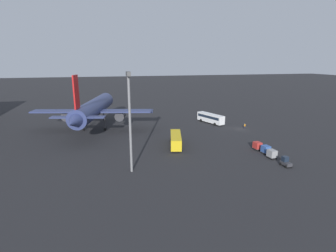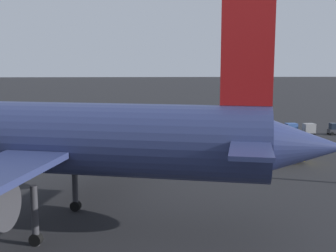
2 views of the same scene
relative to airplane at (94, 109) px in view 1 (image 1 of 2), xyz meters
The scene contains 10 objects.
ground_plane 48.57m from the airplane, 103.56° to the right, with size 600.00×600.00×0.00m, color #232326.
airplane is the anchor object (origin of this frame).
shuttle_bus_near 40.72m from the airplane, 91.25° to the right, with size 11.86×6.44×3.39m.
shuttle_bus_far 31.64m from the airplane, 137.44° to the right, with size 11.62×5.39×3.16m.
baggage_tug 58.45m from the airplane, 135.92° to the right, with size 2.45×1.72×2.10m.
worker_person 49.96m from the airplane, 103.04° to the right, with size 0.38×0.38×1.74m.
cargo_cart_grey 55.10m from the airplane, 132.61° to the right, with size 2.12×1.83×2.06m.
cargo_cart_blue 53.42m from the airplane, 129.85° to the right, with size 2.12×1.83×2.06m.
cargo_cart_red 51.24m from the airplane, 127.46° to the right, with size 2.12×1.83×2.06m.
light_pole 37.66m from the airplane, 167.74° to the right, with size 2.80×0.70×20.14m.
Camera 1 is at (-75.46, 43.72, 22.27)m, focal length 28.00 mm.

